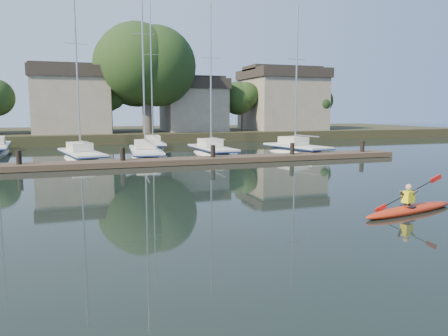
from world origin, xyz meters
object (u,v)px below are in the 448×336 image
object	(u,v)px
kayak	(410,208)
dock	(169,161)
sailboat_1	(82,162)
sailboat_4	(296,156)
sailboat_3	(212,157)
sailboat_2	(146,160)
sailboat_6	(153,149)

from	to	relation	value
kayak	dock	xyz separation A→B (m)	(-5.16, 16.09, 0.03)
sailboat_1	sailboat_4	world-z (taller)	sailboat_1
kayak	sailboat_3	distance (m)	21.26
sailboat_2	sailboat_3	bearing A→B (deg)	8.22
sailboat_6	sailboat_4	bearing A→B (deg)	-36.14
kayak	dock	distance (m)	16.90
sailboat_1	sailboat_6	xyz separation A→B (m)	(6.61, 8.47, 0.02)
sailboat_1	sailboat_2	distance (m)	4.61
sailboat_6	kayak	bearing A→B (deg)	-76.26
sailboat_4	sailboat_6	size ratio (longest dim) A/B	0.90
sailboat_4	dock	bearing A→B (deg)	-172.11
sailboat_4	sailboat_3	bearing A→B (deg)	158.55
sailboat_2	sailboat_4	world-z (taller)	sailboat_2
kayak	sailboat_1	world-z (taller)	sailboat_1
dock	sailboat_1	distance (m)	7.16
sailboat_1	sailboat_3	size ratio (longest dim) A/B	1.07
dock	sailboat_6	xyz separation A→B (m)	(1.17, 13.12, -0.38)
sailboat_3	sailboat_6	bearing A→B (deg)	110.21
sailboat_1	sailboat_2	size ratio (longest dim) A/B	0.90
dock	sailboat_4	world-z (taller)	sailboat_4
kayak	sailboat_1	bearing A→B (deg)	104.54
dock	sailboat_3	world-z (taller)	sailboat_3
dock	sailboat_1	world-z (taller)	sailboat_1
dock	sailboat_3	bearing A→B (deg)	48.60
kayak	sailboat_6	size ratio (longest dim) A/B	0.30
sailboat_3	sailboat_4	bearing A→B (deg)	-13.43
dock	sailboat_4	size ratio (longest dim) A/B	2.56
sailboat_3	sailboat_1	bearing A→B (deg)	-179.82
sailboat_3	sailboat_4	xyz separation A→B (m)	(6.89, -1.30, -0.02)
sailboat_3	sailboat_2	bearing A→B (deg)	-179.10
kayak	sailboat_3	bearing A→B (deg)	79.14
sailboat_1	sailboat_4	xyz separation A→B (m)	(16.86, -0.80, -0.02)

